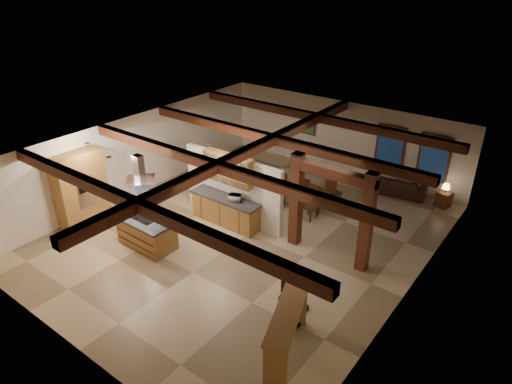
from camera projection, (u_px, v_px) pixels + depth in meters
ground at (248, 234)px, 14.26m from camera, size 12.00×12.00×0.00m
room_walls at (248, 183)px, 13.46m from camera, size 12.00×12.00×12.00m
ceiling_beams at (247, 152)px, 13.02m from camera, size 10.00×12.00×0.28m
timber_posts at (331, 201)px, 12.48m from camera, size 2.50×0.30×2.90m
partition_wall at (233, 188)px, 14.66m from camera, size 3.80×0.18×2.20m
pantry_cabinet at (81, 189)px, 14.38m from camera, size 0.67×1.60×2.40m
back_counter at (226, 210)px, 14.67m from camera, size 2.50×0.66×0.94m
upper_display_cabinet at (228, 169)px, 14.19m from camera, size 1.80×0.36×0.95m
range_hood at (142, 192)px, 12.92m from camera, size 1.10×1.10×1.40m
back_windows at (411, 153)px, 16.30m from camera, size 2.70×0.07×1.70m
framed_art at (308, 124)px, 18.53m from camera, size 0.65×0.05×0.85m
recessed_cans at (135, 148)px, 12.95m from camera, size 3.16×2.46×0.03m
kitchen_island at (147, 231)px, 13.51m from camera, size 1.87×1.01×0.92m
dining_table at (306, 197)px, 15.86m from camera, size 1.73×1.03×0.59m
sofa at (395, 185)px, 16.66m from camera, size 2.27×1.14×0.63m
microwave at (235, 198)px, 14.18m from camera, size 0.45×0.38×0.21m
bar_counter at (287, 325)px, 9.63m from camera, size 1.24×2.19×1.12m
side_table at (444, 199)px, 15.76m from camera, size 0.53×0.53×0.54m
table_lamp at (446, 186)px, 15.53m from camera, size 0.27×0.27×0.32m
bar_stool_a at (286, 303)px, 10.59m from camera, size 0.38×0.40×1.06m
bar_stool_b at (303, 290)px, 11.01m from camera, size 0.36×0.36×1.04m
bar_stool_c at (294, 304)px, 10.50m from camera, size 0.39×0.39×1.12m
dining_chairs at (306, 189)px, 15.72m from camera, size 1.97×1.97×1.17m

